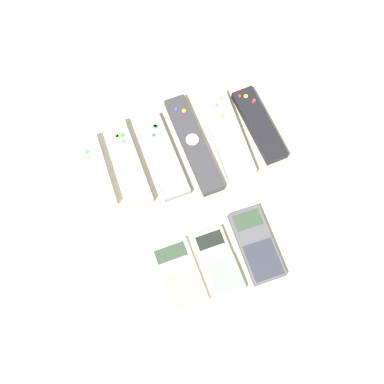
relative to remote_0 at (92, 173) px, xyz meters
name	(u,v)px	position (x,y,z in m)	size (l,w,h in m)	color
ground_plane	(199,213)	(0.17, -0.14, -0.01)	(3.00, 3.00, 0.00)	#B2A88E
remote_0	(92,173)	(0.00, 0.00, 0.00)	(0.06, 0.15, 0.03)	silver
remote_1	(128,163)	(0.07, 0.00, 0.00)	(0.05, 0.18, 0.02)	#B7B7BC
remote_2	(162,156)	(0.14, -0.01, 0.00)	(0.06, 0.18, 0.02)	gray
remote_3	(193,144)	(0.21, -0.01, 0.00)	(0.05, 0.22, 0.02)	#333338
remote_4	(227,135)	(0.27, -0.01, 0.00)	(0.06, 0.19, 0.02)	silver
remote_5	(259,125)	(0.34, -0.01, 0.00)	(0.06, 0.17, 0.02)	black
calculator_0	(179,275)	(0.09, -0.24, -0.01)	(0.07, 0.12, 0.01)	silver
calculator_1	(220,261)	(0.17, -0.24, 0.00)	(0.06, 0.12, 0.01)	beige
calculator_2	(256,245)	(0.25, -0.24, 0.00)	(0.06, 0.14, 0.02)	#4C4C51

